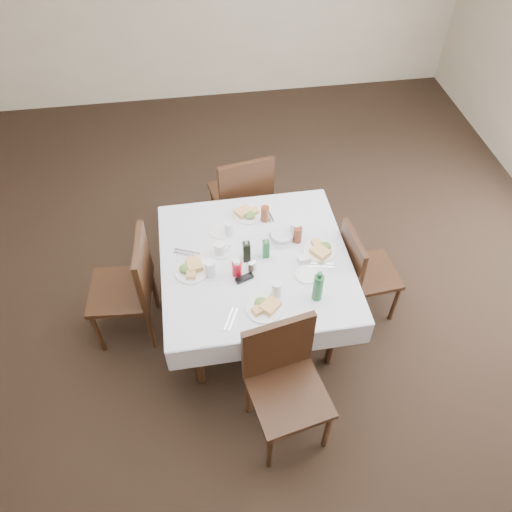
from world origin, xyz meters
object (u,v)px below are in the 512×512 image
Objects in this scene: chair_north at (243,195)px; chair_east at (361,269)px; chair_west at (132,283)px; ketchup_bottle at (237,268)px; chair_south at (284,376)px; water_w at (210,269)px; green_bottle at (318,287)px; water_s at (277,289)px; water_e at (296,230)px; dining_table at (255,266)px; oil_cruet_green at (266,248)px; water_n at (229,229)px; oil_cruet_dark at (246,251)px; coffee_mug at (220,249)px; bread_basket at (282,236)px.

chair_east is at bearing -49.01° from chair_north.
ketchup_bottle is (0.79, -0.19, 0.26)m from chair_west.
chair_south reaches higher than ketchup_bottle.
water_w is at bearing -109.44° from chair_north.
chair_south is 3.86× the size of green_bottle.
chair_north is 8.09× the size of water_s.
water_e is at bearing -67.43° from chair_north.
dining_table is 1.56× the size of chair_east.
chair_west is (-0.97, -0.87, -0.01)m from chair_north.
oil_cruet_green is 0.75× the size of green_bottle.
chair_west is at bearing -164.21° from water_n.
dining_table is 0.38m from water_w.
water_s is 0.50m from water_w.
dining_table is 10.15× the size of water_w.
dining_table is 0.25m from ketchup_bottle.
water_n is 0.53× the size of oil_cruet_dark.
coffee_mug is (0.69, 0.04, 0.23)m from chair_west.
water_s is 0.59m from water_e.
chair_north is 3.87× the size of green_bottle.
oil_cruet_dark is at bearing -27.38° from coffee_mug.
water_n is 0.36m from oil_cruet_green.
chair_south reaches higher than bread_basket.
oil_cruet_green reaches higher than water_w.
ketchup_bottle is at bearing -124.28° from oil_cruet_dark.
water_n is 0.51m from water_e.
ketchup_bottle is at bearing -13.32° from chair_west.
water_n is 0.94× the size of water_s.
water_w reaches higher than bread_basket.
ketchup_bottle is at bearing -7.13° from water_w.
oil_cruet_green is at bearing 5.82° from oil_cruet_dark.
chair_west is 0.93m from oil_cruet_dark.
water_w reaches higher than coffee_mug.
bread_basket is at bearing 29.72° from oil_cruet_dark.
chair_north reaches higher than water_s.
green_bottle reaches higher than oil_cruet_green.
bread_basket is at bearing 163.32° from chair_east.
ketchup_bottle is (-0.18, -1.06, 0.25)m from chair_north.
chair_south reaches higher than chair_east.
oil_cruet_green is 1.32× the size of coffee_mug.
dining_table is at bearing 39.46° from ketchup_bottle.
water_s is 0.57× the size of oil_cruet_dark.
water_s is (1.04, -0.41, 0.25)m from chair_west.
water_w is 0.22m from coffee_mug.
green_bottle reaches higher than water_w.
water_e reaches higher than water_s.
water_n is at bearing 65.07° from water_w.
oil_cruet_green is at bearing -134.33° from bread_basket.
oil_cruet_green is 0.27m from ketchup_bottle.
chair_east is 7.14× the size of water_s.
dining_table is at bearing -3.20° from oil_cruet_dark.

